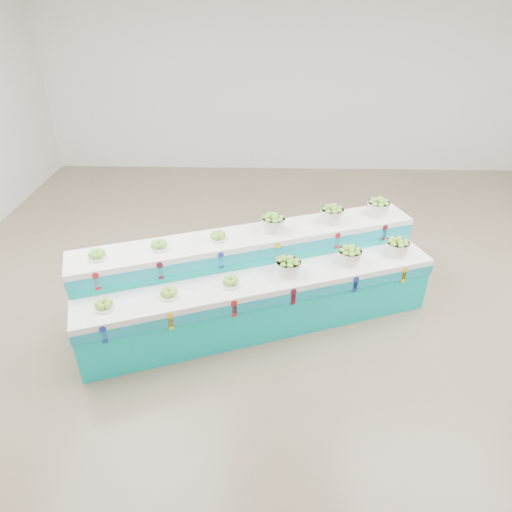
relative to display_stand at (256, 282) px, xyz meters
The scene contains 15 objects.
ground 0.75m from the display_stand, 17.60° to the left, with size 10.00×10.00×0.00m, color #6D5E4B.
back_wall 5.40m from the display_stand, 84.22° to the left, with size 10.00×10.00×0.00m, color silver.
display_stand is the anchor object (origin of this frame).
plate_lower_left 1.75m from the display_stand, 151.59° to the right, with size 0.22×0.22×0.10m, color white.
plate_lower_mid 1.12m from the display_stand, 146.40° to the right, with size 0.22×0.22×0.10m, color white.
plate_lower_right 0.53m from the display_stand, 125.79° to the right, with size 0.22×0.22×0.10m, color white.
basket_lower_left 0.51m from the display_stand, 20.78° to the right, with size 0.29×0.29×0.22m, color silver, non-canonical shape.
basket_lower_mid 1.15m from the display_stand, ahead, with size 0.29×0.29×0.22m, color silver, non-canonical shape.
basket_lower_right 1.76m from the display_stand, 11.32° to the left, with size 0.29×0.29×0.22m, color silver, non-canonical shape.
plate_upper_left 1.82m from the display_stand, 168.68° to the right, with size 0.22×0.22×0.10m, color white.
plate_upper_mid 1.22m from the display_stand, behind, with size 0.22×0.22×0.10m, color white.
plate_upper_right 0.72m from the display_stand, 165.52° to the left, with size 0.22×0.22×0.10m, color white.
basket_upper_left 0.73m from the display_stand, 60.51° to the left, with size 0.29×0.29×0.22m, color silver, non-canonical shape.
basket_upper_mid 1.26m from the display_stand, 33.42° to the left, with size 0.29×0.29×0.22m, color silver, non-canonical shape.
basket_upper_right 1.84m from the display_stand, 28.41° to the left, with size 0.29×0.29×0.22m, color silver, non-canonical shape.
Camera 1 is at (-0.39, -4.69, 3.63)m, focal length 32.37 mm.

